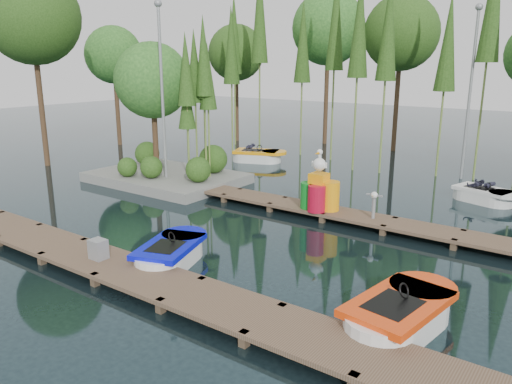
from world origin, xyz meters
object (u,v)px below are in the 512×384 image
Objects in this scene: drum_cluster at (318,192)px; boat_blue at (171,254)px; utility_cabinet at (98,249)px; island at (163,106)px; yellow_barrel at (330,196)px; boat_yellow_far at (257,156)px; boat_red at (400,315)px.

boat_blue is at bearing -102.07° from drum_cluster.
boat_blue reaches higher than utility_cabinet.
boat_blue is (6.78, -6.47, -2.93)m from island.
drum_cluster reaches higher than utility_cabinet.
yellow_barrel is (8.30, -0.79, -2.41)m from island.
boat_yellow_far is 9.64m from drum_cluster.
yellow_barrel is (7.44, -6.34, 0.48)m from boat_yellow_far.
island reaches higher than drum_cluster.
boat_red is at bearing 12.91° from utility_cabinet.
boat_red reaches higher than utility_cabinet.
drum_cluster is at bearing -43.05° from boat_yellow_far.
yellow_barrel is (-4.35, 5.39, 0.49)m from boat_red.
yellow_barrel is at bearing 137.56° from boat_red.
boat_yellow_far is 1.55× the size of drum_cluster.
boat_yellow_far is (-5.92, 12.02, 0.04)m from boat_blue.
island reaches higher than utility_cabinet.
utility_cabinet is 7.49m from yellow_barrel.
drum_cluster is (7.97, -0.94, -2.30)m from island.
utility_cabinet is at bearing -110.78° from yellow_barrel.
boat_blue is at bearing -64.40° from boat_yellow_far.
boat_yellow_far reaches higher than utility_cabinet.
boat_red is 6.95m from yellow_barrel.
boat_red is at bearing -45.50° from boat_yellow_far.
island is 6.31m from boat_yellow_far.
boat_red reaches higher than boat_blue.
drum_cluster is at bearing 140.46° from boat_red.
yellow_barrel is at bearing 56.58° from boat_blue.
boat_red is 7.19m from utility_cabinet.
boat_red is 1.57× the size of drum_cluster.
island is at bearing 174.56° from yellow_barrel.
boat_blue is at bearing -168.53° from boat_red.
utility_cabinet is 0.25× the size of drum_cluster.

